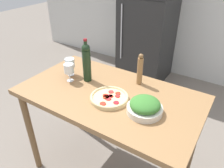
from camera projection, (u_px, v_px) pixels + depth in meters
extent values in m
cube|color=black|center=(148.00, 23.00, 3.37)|extent=(0.73, 0.72, 1.85)
cylinder|color=#B2B2B7|center=(121.00, 33.00, 3.26)|extent=(0.02, 0.02, 0.83)
cube|color=olive|center=(109.00, 95.00, 1.70)|extent=(1.41, 0.79, 0.04)
cylinder|color=brown|center=(31.00, 133.00, 2.00)|extent=(0.06, 0.06, 0.89)
cylinder|color=brown|center=(78.00, 98.00, 2.48)|extent=(0.06, 0.06, 0.89)
cylinder|color=brown|center=(193.00, 144.00, 1.89)|extent=(0.06, 0.06, 0.89)
cylinder|color=black|center=(87.00, 66.00, 1.79)|extent=(0.07, 0.07, 0.27)
sphere|color=black|center=(86.00, 48.00, 1.71)|extent=(0.07, 0.07, 0.07)
cylinder|color=black|center=(85.00, 45.00, 1.70)|extent=(0.03, 0.03, 0.06)
cylinder|color=maroon|center=(85.00, 40.00, 1.68)|extent=(0.03, 0.03, 0.02)
cylinder|color=silver|center=(70.00, 80.00, 1.85)|extent=(0.06, 0.06, 0.00)
cylinder|color=silver|center=(70.00, 76.00, 1.83)|extent=(0.01, 0.01, 0.07)
cylinder|color=white|center=(69.00, 68.00, 1.79)|extent=(0.08, 0.08, 0.08)
cylinder|color=maroon|center=(69.00, 71.00, 1.80)|extent=(0.07, 0.07, 0.03)
cylinder|color=silver|center=(71.00, 75.00, 1.94)|extent=(0.06, 0.06, 0.00)
cylinder|color=silver|center=(71.00, 71.00, 1.92)|extent=(0.01, 0.01, 0.07)
cylinder|color=white|center=(70.00, 63.00, 1.88)|extent=(0.08, 0.08, 0.08)
cylinder|color=maroon|center=(70.00, 67.00, 1.90)|extent=(0.07, 0.07, 0.00)
cylinder|color=olive|center=(140.00, 71.00, 1.75)|extent=(0.05, 0.05, 0.23)
sphere|color=brown|center=(141.00, 56.00, 1.69)|extent=(0.04, 0.04, 0.04)
cylinder|color=silver|center=(144.00, 110.00, 1.48)|extent=(0.24, 0.24, 0.05)
ellipsoid|color=#38752D|center=(145.00, 104.00, 1.45)|extent=(0.21, 0.21, 0.09)
cylinder|color=#DBC189|center=(109.00, 98.00, 1.61)|extent=(0.28, 0.28, 0.02)
torus|color=#DBC189|center=(109.00, 97.00, 1.60)|extent=(0.28, 0.28, 0.02)
cylinder|color=red|center=(103.00, 104.00, 1.53)|extent=(0.04, 0.04, 0.01)
cylinder|color=red|center=(111.00, 92.00, 1.66)|extent=(0.04, 0.04, 0.01)
cylinder|color=red|center=(110.00, 96.00, 1.61)|extent=(0.04, 0.04, 0.01)
cylinder|color=red|center=(111.00, 96.00, 1.61)|extent=(0.03, 0.03, 0.01)
cylinder|color=red|center=(106.00, 97.00, 1.60)|extent=(0.05, 0.05, 0.01)
cylinder|color=red|center=(116.00, 103.00, 1.54)|extent=(0.04, 0.04, 0.01)
cylinder|color=red|center=(108.00, 99.00, 1.58)|extent=(0.04, 0.04, 0.01)
cylinder|color=red|center=(117.00, 96.00, 1.61)|extent=(0.04, 0.04, 0.01)
cylinder|color=red|center=(118.00, 93.00, 1.65)|extent=(0.04, 0.04, 0.01)
cylinder|color=red|center=(105.00, 96.00, 1.62)|extent=(0.04, 0.04, 0.01)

